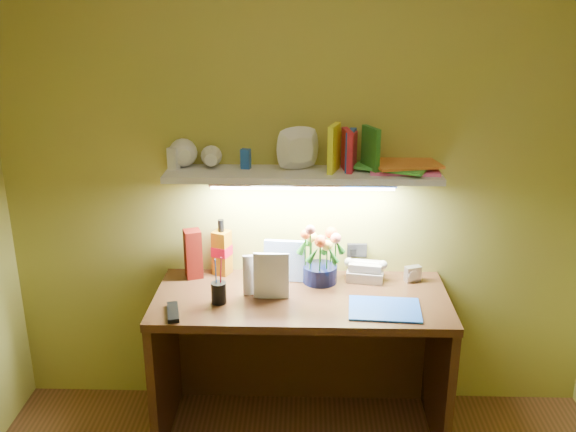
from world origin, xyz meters
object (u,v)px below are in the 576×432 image
at_px(telephone, 365,269).
at_px(desk_clock, 413,274).
at_px(desk, 301,364).
at_px(flower_bouquet, 320,254).
at_px(whisky_bottle, 222,247).

xyz_separation_m(telephone, desk_clock, (0.23, -0.02, -0.01)).
distance_m(desk, flower_bouquet, 0.56).
height_order(telephone, whisky_bottle, whisky_bottle).
bearing_deg(desk_clock, flower_bouquet, 161.74).
distance_m(flower_bouquet, whisky_bottle, 0.50).
relative_size(desk_clock, whisky_bottle, 0.27).
bearing_deg(desk, desk_clock, 18.50).
bearing_deg(telephone, desk, -137.94).
height_order(flower_bouquet, desk_clock, flower_bouquet).
height_order(desk, telephone, telephone).
bearing_deg(flower_bouquet, desk_clock, 2.36).
relative_size(desk, desk_clock, 17.81).
height_order(flower_bouquet, whisky_bottle, flower_bouquet).
bearing_deg(telephone, desk_clock, 5.98).
height_order(desk, flower_bouquet, flower_bouquet).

